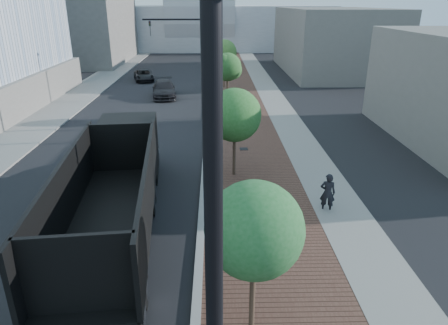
{
  "coord_description": "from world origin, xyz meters",
  "views": [
    {
      "loc": [
        0.62,
        -4.97,
        8.76
      ],
      "look_at": [
        1.0,
        12.0,
        2.0
      ],
      "focal_mm": 32.48,
      "sensor_mm": 36.0,
      "label": 1
    }
  ],
  "objects_px": {
    "pedestrian": "(328,193)",
    "dump_truck": "(122,178)",
    "dark_car_mid": "(144,75)",
    "white_sedan": "(123,159)"
  },
  "relations": [
    {
      "from": "dump_truck",
      "to": "pedestrian",
      "type": "relative_size",
      "value": 7.7
    },
    {
      "from": "dark_car_mid",
      "to": "dump_truck",
      "type": "bearing_deg",
      "value": -96.81
    },
    {
      "from": "dump_truck",
      "to": "pedestrian",
      "type": "xyz_separation_m",
      "value": [
        8.98,
        -0.21,
        -0.7
      ]
    },
    {
      "from": "dump_truck",
      "to": "white_sedan",
      "type": "xyz_separation_m",
      "value": [
        -0.99,
        4.38,
        -0.79
      ]
    },
    {
      "from": "dark_car_mid",
      "to": "pedestrian",
      "type": "distance_m",
      "value": 35.26
    },
    {
      "from": "dump_truck",
      "to": "pedestrian",
      "type": "distance_m",
      "value": 9.01
    },
    {
      "from": "pedestrian",
      "to": "dump_truck",
      "type": "bearing_deg",
      "value": 12.59
    },
    {
      "from": "dump_truck",
      "to": "pedestrian",
      "type": "height_order",
      "value": "dump_truck"
    },
    {
      "from": "white_sedan",
      "to": "pedestrian",
      "type": "xyz_separation_m",
      "value": [
        9.97,
        -4.59,
        0.09
      ]
    },
    {
      "from": "dump_truck",
      "to": "dark_car_mid",
      "type": "height_order",
      "value": "dump_truck"
    }
  ]
}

